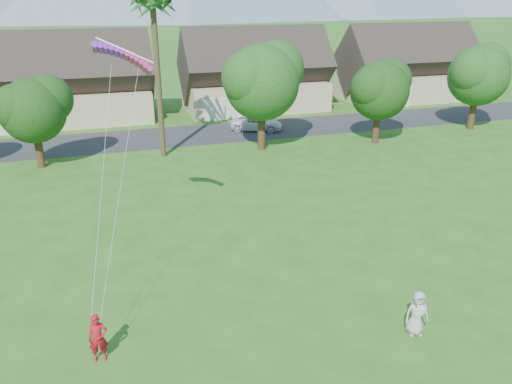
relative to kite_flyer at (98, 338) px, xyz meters
name	(u,v)px	position (x,y,z in m)	size (l,w,h in m)	color
street	(178,136)	(7.17, 28.59, -0.91)	(90.00, 7.00, 0.01)	#2D2D30
kite_flyer	(98,338)	(0.00, 0.00, 0.00)	(0.67, 0.44, 1.84)	#A9131F
watcher	(417,313)	(11.48, -2.00, 0.00)	(0.90, 0.58, 1.83)	#B8B9B4
parked_car	(256,123)	(14.58, 28.59, -0.25)	(2.21, 4.79, 1.33)	white
houses_row	(167,82)	(7.66, 37.58, 2.52)	(72.75, 8.19, 8.86)	beige
tree_row	(172,95)	(6.02, 22.50, 3.97)	(62.27, 6.67, 8.45)	#47301C
parafoil_kite	(125,54)	(2.19, 7.96, 8.66)	(2.82, 1.23, 0.50)	purple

